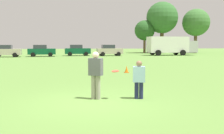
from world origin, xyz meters
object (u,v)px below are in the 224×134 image
Objects in this scene: player_thrower at (96,73)px; parked_car_center at (6,51)px; player_defender at (139,78)px; box_truck at (171,45)px; parked_car_near_right at (77,50)px; parked_car_far_right at (109,50)px; traffic_cone at (127,69)px; parked_car_mid_right at (42,51)px; frisbee at (115,71)px.

parked_car_center is (-10.93, 31.61, -0.07)m from player_thrower.
player_defender is 0.33× the size of parked_car_center.
parked_car_near_right is at bearing 177.78° from box_truck.
parked_car_far_right is at bearing 84.29° from player_defender.
parked_car_mid_right is (-8.73, 24.16, 0.69)m from traffic_cone.
parked_car_center is 0.50× the size of box_truck.
parked_car_near_right reaches higher than traffic_cone.
player_thrower is 8.96m from traffic_cone.
player_defender is 0.17× the size of box_truck.
parked_car_center reaches higher than traffic_cone.
player_thrower is 0.41× the size of parked_car_far_right.
box_truck is at bearing 2.77° from parked_car_mid_right.
parked_car_center is 1.00× the size of parked_car_mid_right.
parked_car_mid_right and parked_car_far_right have the same top height.
player_thrower is at bearing -108.69° from traffic_cone.
box_truck is (15.71, 33.65, 0.76)m from player_thrower.
parked_car_far_right is at bearing -11.38° from parked_car_near_right.
traffic_cone is at bearing -59.23° from parked_car_center.
player_thrower is 0.41× the size of parked_car_near_right.
box_truck reaches higher than player_thrower.
parked_car_mid_right is 10.82m from parked_car_far_right.
player_thrower is 33.58m from parked_car_far_right.
player_thrower is 6.40× the size of frisbee.
parked_car_far_right is (10.80, 0.61, 0.00)m from parked_car_mid_right.
player_thrower reaches higher than player_defender.
frisbee is 0.06× the size of parked_car_center.
parked_car_far_right reaches higher than frisbee.
frisbee is 8.86m from traffic_cone.
parked_car_mid_right is at bearing -163.35° from parked_car_near_right.
box_truck is (14.11, 33.82, 0.96)m from player_defender.
player_thrower is at bearing 173.99° from player_defender.
parked_car_near_right is (10.62, 2.67, 0.00)m from parked_car_center.
parked_car_mid_right reaches higher than player_defender.
parked_car_far_right is (4.22, 33.33, -0.12)m from frisbee.
parked_car_center is 5.16m from parked_car_mid_right.
player_defender reaches higher than frisbee.
player_thrower is 33.13m from parked_car_mid_right.
frisbee is at bearing -88.31° from parked_car_near_right.
player_defender is 5.20× the size of frisbee.
box_truck reaches higher than frisbee.
player_thrower is 0.20× the size of box_truck.
parked_car_center reaches higher than player_thrower.
parked_car_near_right is at bearing 90.51° from player_thrower.
parked_car_mid_right is (-6.58, 32.72, -0.12)m from frisbee.
traffic_cone is 26.96m from parked_car_center.
parked_car_center is at bearing -165.91° from parked_car_near_right.
parked_car_mid_right reaches higher than player_thrower.
parked_car_far_right is 10.81m from box_truck.
player_thrower is at bearing -79.80° from parked_car_mid_right.
player_defender is 33.62m from parked_car_mid_right.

